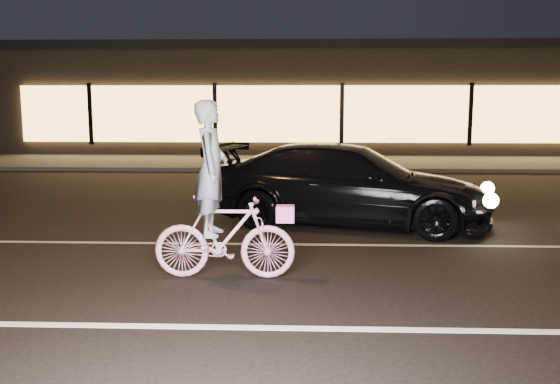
{
  "coord_description": "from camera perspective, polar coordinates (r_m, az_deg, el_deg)",
  "views": [
    {
      "loc": [
        -1.33,
        -7.41,
        2.31
      ],
      "look_at": [
        -1.64,
        0.6,
        1.04
      ],
      "focal_mm": 40.0,
      "sensor_mm": 36.0,
      "label": 1
    }
  ],
  "objects": [
    {
      "name": "cyclist",
      "position": [
        7.82,
        -5.43,
        -2.24
      ],
      "size": [
        1.78,
        0.61,
        2.24
      ],
      "rotation": [
        0.0,
        0.0,
        1.57
      ],
      "color": "#E5448A",
      "rests_on": "ground"
    },
    {
      "name": "lane_stripe_near",
      "position": [
        6.48,
        14.19,
        -12.16
      ],
      "size": [
        60.0,
        0.12,
        0.01
      ],
      "primitive_type": "cube",
      "color": "silver",
      "rests_on": "ground"
    },
    {
      "name": "lane_stripe_far",
      "position": [
        9.78,
        9.98,
        -4.81
      ],
      "size": [
        60.0,
        0.1,
        0.01
      ],
      "primitive_type": "cube",
      "color": "gray",
      "rests_on": "ground"
    },
    {
      "name": "ground",
      "position": [
        7.87,
        11.93,
        -8.29
      ],
      "size": [
        90.0,
        90.0,
        0.0
      ],
      "primitive_type": "plane",
      "color": "black",
      "rests_on": "ground"
    },
    {
      "name": "storefront",
      "position": [
        26.41,
        5.15,
        8.58
      ],
      "size": [
        25.4,
        8.42,
        4.2
      ],
      "color": "black",
      "rests_on": "ground"
    },
    {
      "name": "sedan",
      "position": [
        11.08,
        6.29,
        0.65
      ],
      "size": [
        5.27,
        3.12,
        1.43
      ],
      "rotation": [
        0.0,
        0.0,
        1.33
      ],
      "color": "black",
      "rests_on": "ground"
    },
    {
      "name": "sidewalk",
      "position": [
        20.57,
        5.9,
        2.64
      ],
      "size": [
        30.0,
        4.0,
        0.12
      ],
      "primitive_type": "cube",
      "color": "#383533",
      "rests_on": "ground"
    }
  ]
}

